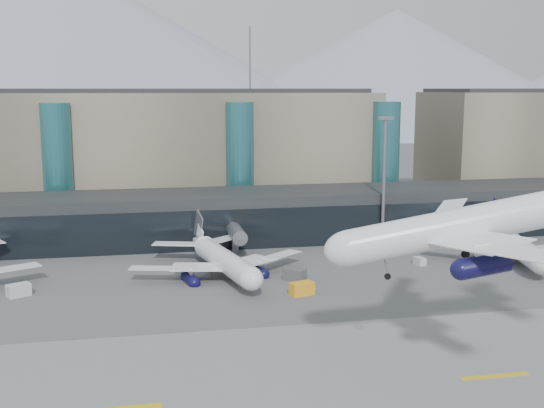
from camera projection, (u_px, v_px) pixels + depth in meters
The scene contains 17 objects.
ground at pixel (287, 340), 85.08m from camera, with size 900.00×900.00×0.00m, color #515154.
runway_strip at pixel (318, 392), 70.56m from camera, with size 400.00×40.00×0.04m, color slate.
runway_markings at pixel (318, 391), 70.56m from camera, with size 128.00×1.00×0.02m.
concourse at pixel (228, 217), 140.11m from camera, with size 170.00×27.00×10.00m.
terminal_main at pixel (108, 154), 164.89m from camera, with size 130.00×30.00×31.00m.
teal_towers at pixel (151, 166), 151.54m from camera, with size 116.40×19.40×46.00m.
mountain_ridge at pixel (189, 66), 448.15m from camera, with size 910.00×400.00×110.00m.
lightmast_mid at pixel (384, 173), 134.75m from camera, with size 3.00×1.20×25.60m.
hero_jet at pixel (488, 213), 72.94m from camera, with size 34.68×34.41×11.22m.
jet_parked_mid at pixel (219, 251), 114.76m from camera, with size 31.54×32.37×10.41m.
jet_parked_right at pixel (512, 237), 124.95m from camera, with size 32.53×33.33×10.72m.
veh_a at pixel (19, 290), 102.91m from camera, with size 3.36×1.89×1.89m, color beige.
veh_b at pixel (217, 259), 122.58m from camera, with size 2.32×1.43×1.34m, color orange.
veh_c at pixel (295, 275), 111.21m from camera, with size 3.63×1.92×2.02m, color #4C4C51.
veh_d at pixel (452, 240), 137.00m from camera, with size 2.89×1.55×1.65m, color beige.
veh_g at pixel (420, 261), 121.22m from camera, with size 2.30×1.34×1.34m, color beige.
veh_h at pixel (302, 289), 103.50m from camera, with size 3.59×1.89×1.98m, color orange.
Camera 1 is at (-17.30, -79.17, 31.06)m, focal length 45.00 mm.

